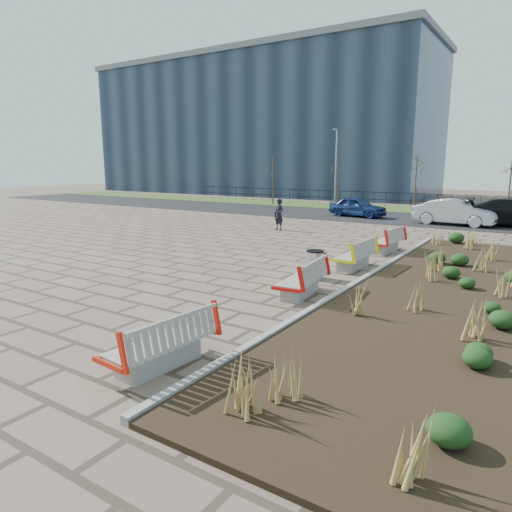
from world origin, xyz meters
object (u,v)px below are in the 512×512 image
Objects in this scene: pedestrian at (279,214)px; bench_c at (353,254)px; lamp_west at (336,170)px; car_silver at (455,212)px; bench_d at (386,240)px; litter_bin at (315,265)px; bench_a at (159,340)px; car_blue at (358,207)px; bench_b at (300,277)px.

bench_c is at bearing -31.19° from pedestrian.
pedestrian is 13.08m from lamp_west.
pedestrian is at bearing 138.04° from car_silver.
bench_d is 2.41× the size of litter_bin.
pedestrian is at bearing -79.84° from lamp_west.
bench_c is (0.00, 9.14, 0.00)m from bench_a.
pedestrian reaches higher than bench_a.
car_blue is at bearing 107.79° from bench_a.
litter_bin is 23.06m from lamp_west.
pedestrian reaches higher than car_silver.
bench_a is 24.44m from car_blue.
bench_d is 0.35× the size of lamp_west.
litter_bin is at bearing 98.80° from bench_a.
pedestrian is 8.24m from car_blue.
bench_a is 1.00× the size of bench_c.
lamp_west reaches higher than car_blue.
bench_b is 7.40m from bench_d.
car_silver is at bearing 88.73° from bench_c.
car_blue is at bearing 112.23° from bench_c.
lamp_west is at bearing 65.08° from car_silver.
bench_a is at bearing -87.89° from bench_c.
bench_d is 5.56m from litter_bin.
bench_a is 2.41× the size of litter_bin.
pedestrian is (-6.72, 15.71, 0.33)m from bench_a.
litter_bin is (-0.47, -5.54, -0.06)m from bench_d.
bench_d is 7.39m from pedestrian.
bench_b is at bearing -155.83° from car_blue.
car_silver is 0.74× the size of lamp_west.
bench_b is at bearing -178.08° from car_silver.
car_blue is at bearing 99.63° from bench_b.
bench_a is at bearing -86.43° from bench_d.
car_blue reaches higher than bench_d.
lamp_west is at bearing 104.72° from bench_b.
car_blue is (-5.39, 11.17, 0.17)m from bench_d.
bench_c is at bearing -64.96° from lamp_west.
bench_a and bench_c have the same top height.
bench_b is 24.95m from lamp_west.
bench_d is 1.26× the size of pedestrian.
car_silver is at bearing 56.62° from pedestrian.
lamp_west reaches higher than bench_c.
bench_c is 13.74m from car_silver.
car_blue is 0.86× the size of car_silver.
pedestrian is at bearing 178.65° from car_blue.
car_silver reaches higher than bench_d.
bench_b is at bearing -86.43° from bench_d.
car_blue reaches higher than bench_b.
lamp_west is (-9.00, 23.13, 2.54)m from bench_b.
car_silver reaches higher than car_blue.
car_silver is (1.28, 15.72, 0.31)m from litter_bin.
car_blue is 0.63× the size of lamp_west.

